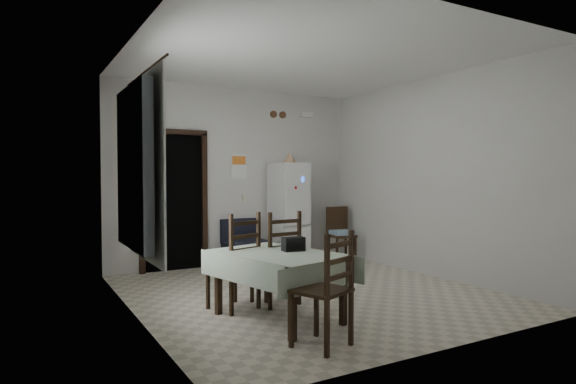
# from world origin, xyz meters

# --- Properties ---
(ground) EXTENTS (4.50, 4.50, 0.00)m
(ground) POSITION_xyz_m (0.00, 0.00, 0.00)
(ground) COLOR beige
(ground) RESTS_ON ground
(ceiling) EXTENTS (4.20, 4.50, 0.02)m
(ceiling) POSITION_xyz_m (0.00, 0.00, 2.90)
(ceiling) COLOR white
(ceiling) RESTS_ON ground
(wall_back) EXTENTS (4.20, 0.02, 2.90)m
(wall_back) POSITION_xyz_m (0.00, 2.25, 1.45)
(wall_back) COLOR silver
(wall_back) RESTS_ON ground
(wall_front) EXTENTS (4.20, 0.02, 2.90)m
(wall_front) POSITION_xyz_m (0.00, -2.25, 1.45)
(wall_front) COLOR silver
(wall_front) RESTS_ON ground
(wall_left) EXTENTS (0.02, 4.50, 2.90)m
(wall_left) POSITION_xyz_m (-2.10, 0.00, 1.45)
(wall_left) COLOR silver
(wall_left) RESTS_ON ground
(wall_right) EXTENTS (0.02, 4.50, 2.90)m
(wall_right) POSITION_xyz_m (2.10, 0.00, 1.45)
(wall_right) COLOR silver
(wall_right) RESTS_ON ground
(doorway) EXTENTS (1.06, 0.52, 2.22)m
(doorway) POSITION_xyz_m (-1.05, 2.45, 1.06)
(doorway) COLOR black
(doorway) RESTS_ON ground
(window_recess) EXTENTS (0.10, 1.20, 1.60)m
(window_recess) POSITION_xyz_m (-2.15, -0.20, 1.55)
(window_recess) COLOR silver
(window_recess) RESTS_ON ground
(curtain) EXTENTS (0.02, 1.45, 1.85)m
(curtain) POSITION_xyz_m (-2.04, -0.20, 1.55)
(curtain) COLOR white
(curtain) RESTS_ON ground
(curtain_rod) EXTENTS (0.02, 1.60, 0.02)m
(curtain_rod) POSITION_xyz_m (-2.03, -0.20, 2.50)
(curtain_rod) COLOR black
(curtain_rod) RESTS_ON ground
(calendar) EXTENTS (0.28, 0.02, 0.40)m
(calendar) POSITION_xyz_m (0.05, 2.24, 1.62)
(calendar) COLOR white
(calendar) RESTS_ON ground
(calendar_image) EXTENTS (0.24, 0.01, 0.14)m
(calendar_image) POSITION_xyz_m (0.05, 2.23, 1.72)
(calendar_image) COLOR orange
(calendar_image) RESTS_ON ground
(light_switch) EXTENTS (0.08, 0.02, 0.12)m
(light_switch) POSITION_xyz_m (0.15, 2.24, 1.10)
(light_switch) COLOR beige
(light_switch) RESTS_ON ground
(vent_left) EXTENTS (0.12, 0.03, 0.12)m
(vent_left) POSITION_xyz_m (0.70, 2.23, 2.52)
(vent_left) COLOR brown
(vent_left) RESTS_ON ground
(vent_right) EXTENTS (0.12, 0.03, 0.12)m
(vent_right) POSITION_xyz_m (0.88, 2.23, 2.52)
(vent_right) COLOR brown
(vent_right) RESTS_ON ground
(emergency_light) EXTENTS (0.25, 0.07, 0.09)m
(emergency_light) POSITION_xyz_m (1.35, 2.21, 2.55)
(emergency_light) COLOR white
(emergency_light) RESTS_ON ground
(fridge) EXTENTS (0.57, 0.57, 1.68)m
(fridge) POSITION_xyz_m (0.83, 1.93, 0.84)
(fridge) COLOR silver
(fridge) RESTS_ON ground
(tan_cone) EXTENTS (0.25, 0.25, 0.18)m
(tan_cone) POSITION_xyz_m (0.87, 1.97, 1.77)
(tan_cone) COLOR tan
(tan_cone) RESTS_ON fridge
(navy_seat) EXTENTS (0.66, 0.64, 0.76)m
(navy_seat) POSITION_xyz_m (0.02, 1.93, 0.38)
(navy_seat) COLOR black
(navy_seat) RESTS_ON ground
(corner_chair) EXTENTS (0.46, 0.46, 0.93)m
(corner_chair) POSITION_xyz_m (1.68, 1.59, 0.46)
(corner_chair) COLOR black
(corner_chair) RESTS_ON ground
(dining_table) EXTENTS (1.16, 1.49, 0.69)m
(dining_table) POSITION_xyz_m (-0.86, -0.81, 0.34)
(dining_table) COLOR #9BAD94
(dining_table) RESTS_ON ground
(black_bag) EXTENTS (0.23, 0.15, 0.14)m
(black_bag) POSITION_xyz_m (-0.67, -0.80, 0.76)
(black_bag) COLOR black
(black_bag) RESTS_ON dining_table
(dining_chair_far_left) EXTENTS (0.58, 0.58, 1.07)m
(dining_chair_far_left) POSITION_xyz_m (-1.10, -0.21, 0.54)
(dining_chair_far_left) COLOR black
(dining_chair_far_left) RESTS_ON ground
(dining_chair_far_right) EXTENTS (0.50, 0.50, 1.07)m
(dining_chair_far_right) POSITION_xyz_m (-0.59, -0.24, 0.53)
(dining_chair_far_right) COLOR black
(dining_chair_far_right) RESTS_ON ground
(dining_chair_near_head) EXTENTS (0.56, 0.56, 1.00)m
(dining_chair_near_head) POSITION_xyz_m (-0.90, -1.67, 0.50)
(dining_chair_near_head) COLOR black
(dining_chair_near_head) RESTS_ON ground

